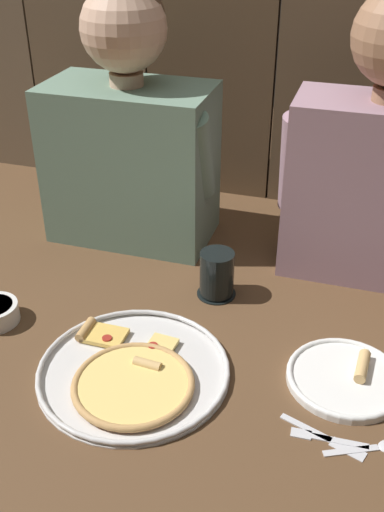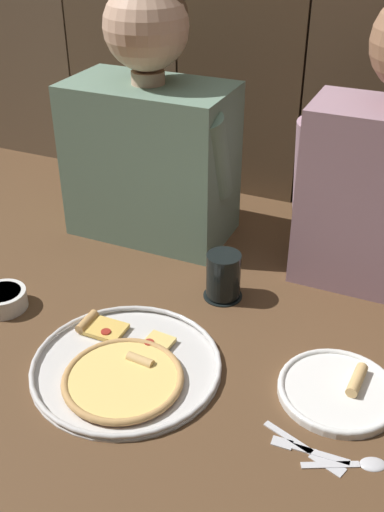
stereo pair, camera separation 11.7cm
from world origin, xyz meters
name	(u,v)px [view 1 (the left image)]	position (x,y,z in m)	size (l,w,h in m)	color
ground_plane	(191,362)	(0.00, 0.00, 0.00)	(3.20, 3.20, 0.00)	brown
pizza_tray	(133,374)	(-0.09, -0.07, 0.01)	(0.37, 0.37, 0.03)	silver
dinner_plate	(346,377)	(0.29, 0.03, 0.01)	(0.22, 0.22, 0.03)	white
drinking_glass	(217,274)	(-0.01, 0.24, 0.05)	(0.09, 0.09, 0.11)	black
table_fork	(325,438)	(0.27, -0.12, 0.00)	(0.13, 0.02, 0.01)	silver
table_knife	(323,436)	(0.27, -0.11, 0.00)	(0.15, 0.07, 0.01)	silver
table_spoon	(378,446)	(0.36, -0.11, 0.00)	(0.13, 0.08, 0.01)	silver
diner_left	(129,130)	(-0.30, 0.45, 0.29)	(0.44, 0.23, 0.63)	slate
diner_right	(383,147)	(0.30, 0.45, 0.31)	(0.43, 0.22, 0.65)	gray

